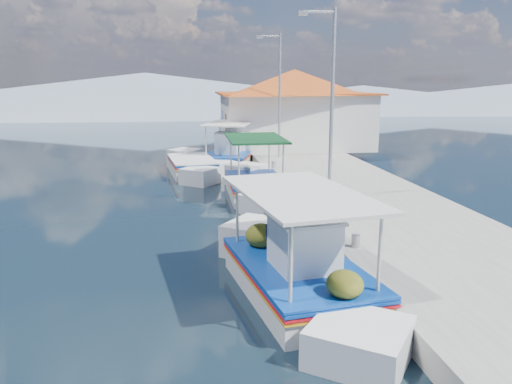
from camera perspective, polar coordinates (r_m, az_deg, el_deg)
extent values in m
plane|color=black|center=(14.52, -7.37, -4.93)|extent=(160.00, 160.00, 0.00)
cube|color=#9E9B94|center=(21.14, 8.56, 1.26)|extent=(5.00, 44.00, 0.50)
cylinder|color=#A5A8AD|center=(12.10, 11.13, -5.42)|extent=(0.20, 0.20, 0.30)
cylinder|color=#A5A8AD|center=(16.74, 5.57, -0.23)|extent=(0.20, 0.20, 0.30)
cylinder|color=#A5A8AD|center=(22.50, 2.00, 3.11)|extent=(0.20, 0.20, 0.30)
cylinder|color=#A5A8AD|center=(28.37, -0.12, 5.08)|extent=(0.20, 0.20, 0.30)
cube|color=white|center=(10.59, 4.72, -10.44)|extent=(2.66, 4.32, 0.89)
cube|color=white|center=(13.07, 3.97, -5.39)|extent=(2.07, 2.07, 0.98)
cube|color=white|center=(8.27, 5.95, -17.49)|extent=(2.01, 2.01, 0.84)
cube|color=navy|center=(10.44, 4.76, -8.36)|extent=(2.74, 4.45, 0.06)
cube|color=red|center=(10.47, 4.76, -8.74)|extent=(2.74, 4.45, 0.05)
cube|color=gold|center=(10.49, 4.75, -9.08)|extent=(2.74, 4.45, 0.04)
cube|color=navy|center=(10.42, 4.77, -8.02)|extent=(2.76, 4.42, 0.05)
cube|color=brown|center=(10.43, 4.77, -8.17)|extent=(2.49, 4.22, 0.05)
cube|color=white|center=(9.99, 4.93, -5.98)|extent=(1.31, 1.38, 1.03)
cube|color=silver|center=(9.84, 4.99, -3.04)|extent=(1.42, 1.48, 0.06)
cylinder|color=beige|center=(11.80, 0.31, -1.84)|extent=(0.07, 0.07, 1.49)
cylinder|color=beige|center=(11.90, 8.25, -1.86)|extent=(0.07, 0.07, 1.49)
cylinder|color=beige|center=(8.55, 0.06, -7.52)|extent=(0.07, 0.07, 1.49)
cylinder|color=beige|center=(8.68, 11.07, -7.44)|extent=(0.07, 0.07, 1.49)
cube|color=silver|center=(10.00, 4.92, -0.13)|extent=(2.76, 4.34, 0.07)
ellipsoid|color=#434D14|center=(11.56, 2.51, -4.65)|extent=(0.71, 0.78, 0.53)
ellipsoid|color=#434D14|center=(12.05, 5.57, -4.18)|extent=(0.60, 0.66, 0.45)
ellipsoid|color=#434D14|center=(8.80, 6.76, -10.57)|extent=(0.64, 0.70, 0.48)
sphere|color=#F52807|center=(10.84, 9.58, -3.59)|extent=(0.37, 0.37, 0.37)
cube|color=white|center=(19.09, -0.08, 0.07)|extent=(1.94, 3.59, 0.92)
cube|color=white|center=(21.40, -1.00, 1.75)|extent=(1.96, 1.96, 1.01)
cube|color=white|center=(16.85, 1.06, -1.62)|extent=(1.91, 1.91, 0.87)
cube|color=navy|center=(19.00, -0.08, 1.32)|extent=(2.00, 3.70, 0.06)
cube|color=red|center=(19.02, -0.08, 1.09)|extent=(2.00, 3.70, 0.05)
cube|color=gold|center=(19.03, -0.08, 0.89)|extent=(2.00, 3.70, 0.04)
cube|color=navy|center=(18.99, -0.08, 1.52)|extent=(2.02, 3.66, 0.05)
cube|color=brown|center=(18.99, -0.08, 1.44)|extent=(1.79, 3.52, 0.05)
cylinder|color=beige|center=(20.25, -2.86, 4.33)|extent=(0.07, 0.07, 1.54)
cylinder|color=beige|center=(20.45, 1.46, 4.42)|extent=(0.07, 0.07, 1.54)
cylinder|color=beige|center=(17.29, -1.90, 2.92)|extent=(0.07, 0.07, 1.54)
cylinder|color=beige|center=(17.53, 3.12, 3.04)|extent=(0.07, 0.07, 1.54)
cube|color=#0C3D1B|center=(18.76, -0.08, 6.06)|extent=(2.04, 3.59, 0.07)
cube|color=white|center=(23.78, -7.20, 2.49)|extent=(2.27, 3.69, 0.97)
cube|color=white|center=(26.05, -6.64, 3.66)|extent=(1.86, 1.86, 1.07)
cube|color=white|center=(21.58, -7.85, 1.45)|extent=(1.81, 1.81, 0.92)
cube|color=navy|center=(23.71, -7.23, 3.57)|extent=(2.34, 3.80, 0.06)
cube|color=red|center=(23.72, -7.22, 3.37)|extent=(2.34, 3.80, 0.05)
cube|color=gold|center=(23.74, -7.22, 3.20)|extent=(2.34, 3.80, 0.04)
cube|color=white|center=(23.70, -7.23, 3.74)|extent=(2.35, 3.77, 0.05)
cube|color=brown|center=(23.70, -7.23, 3.66)|extent=(2.11, 3.60, 0.05)
cube|color=white|center=(25.95, -3.05, 3.38)|extent=(2.97, 4.21, 0.90)
cube|color=white|center=(28.29, -4.92, 4.34)|extent=(1.94, 1.94, 0.99)
cube|color=white|center=(23.70, -0.89, 2.52)|extent=(1.89, 1.89, 0.85)
cube|color=navy|center=(25.89, -3.06, 4.29)|extent=(3.06, 4.34, 0.06)
cube|color=red|center=(25.90, -3.06, 4.12)|extent=(3.06, 4.34, 0.05)
cube|color=gold|center=(25.91, -3.06, 3.97)|extent=(3.06, 4.34, 0.04)
cube|color=navy|center=(25.88, -3.06, 4.43)|extent=(3.06, 4.31, 0.05)
cube|color=brown|center=(25.88, -3.06, 4.37)|extent=(2.79, 4.10, 0.05)
cube|color=white|center=(25.55, -2.84, 5.44)|extent=(1.39, 1.48, 1.04)
cube|color=silver|center=(25.49, -2.86, 6.64)|extent=(1.51, 1.60, 0.06)
cylinder|color=beige|center=(27.02, -5.90, 6.28)|extent=(0.07, 0.07, 1.51)
cylinder|color=beige|center=(27.55, -2.74, 6.45)|extent=(0.07, 0.07, 1.51)
cylinder|color=beige|center=(24.02, -3.47, 5.55)|extent=(0.07, 0.07, 1.51)
cylinder|color=beige|center=(24.62, 0.01, 5.74)|extent=(0.07, 0.07, 1.51)
cube|color=silver|center=(25.71, -3.10, 7.71)|extent=(3.06, 4.24, 0.07)
cube|color=white|center=(29.62, 4.26, 7.99)|extent=(8.00, 6.00, 3.00)
cube|color=#B15318|center=(29.54, 4.31, 10.99)|extent=(8.64, 6.48, 0.10)
pyramid|color=#B15318|center=(29.53, 4.33, 12.25)|extent=(10.49, 10.49, 1.40)
cube|color=brown|center=(28.09, -3.33, 6.73)|extent=(0.06, 1.00, 2.00)
cube|color=navy|center=(30.53, -3.74, 8.32)|extent=(0.06, 1.20, 0.90)
cylinder|color=#A5A8AD|center=(16.56, 8.51, 9.52)|extent=(0.12, 0.12, 6.00)
cylinder|color=#A5A8AD|center=(16.52, 7.09, 19.46)|extent=(1.00, 0.08, 0.08)
cube|color=#A5A8AD|center=(16.40, 5.29, 19.38)|extent=(0.30, 0.14, 0.14)
cylinder|color=#A5A8AD|center=(25.31, 2.66, 10.64)|extent=(0.12, 0.12, 6.00)
cylinder|color=#A5A8AD|center=(25.29, 1.57, 17.11)|extent=(1.00, 0.08, 0.08)
cube|color=#A5A8AD|center=(25.20, 0.39, 17.02)|extent=(0.30, 0.14, 0.14)
cone|color=gray|center=(70.05, -12.30, 10.72)|extent=(96.00, 96.00, 5.50)
cone|color=gray|center=(74.27, 11.87, 10.17)|extent=(76.80, 76.80, 3.80)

